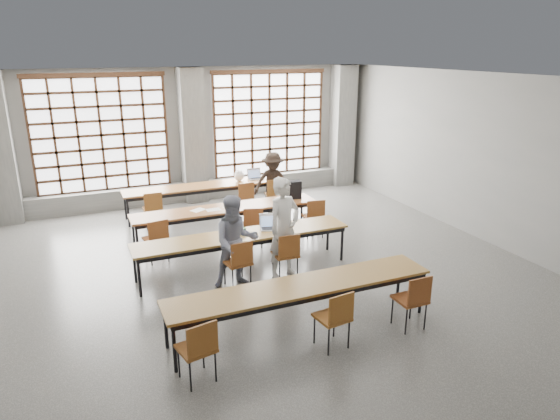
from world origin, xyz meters
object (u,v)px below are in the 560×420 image
(chair_near_mid, at_px, (336,314))
(student_female, at_px, (236,242))
(desk_row_c, at_px, (243,237))
(chair_mid_right, at_px, (314,214))
(desk_row_b, at_px, (226,210))
(chair_front_right, at_px, (287,251))
(chair_mid_centre, at_px, (253,223))
(plastic_bag, at_px, (239,175))
(chair_near_left, at_px, (199,345))
(phone, at_px, (254,234))
(backpack, at_px, (294,190))
(chair_near_right, at_px, (414,296))
(laptop_front, at_px, (269,225))
(laptop_back, at_px, (255,176))
(mouse, at_px, (291,227))
(chair_front_left, at_px, (239,259))
(chair_mid_left, at_px, (157,236))
(desk_row_d, at_px, (302,289))
(desk_row_a, at_px, (206,188))
(student_male, at_px, (284,228))
(student_back, at_px, (273,182))
(chair_back_right, at_px, (274,192))
(chair_back_mid, at_px, (245,195))
(green_box, at_px, (239,231))
(chair_back_left, at_px, (153,206))
(red_pouch, at_px, (196,345))

(chair_near_mid, xyz_separation_m, student_female, (-0.63, 2.39, 0.28))
(desk_row_c, relative_size, chair_mid_right, 4.55)
(desk_row_b, height_order, chair_front_right, chair_front_right)
(chair_mid_centre, bearing_deg, plastic_bag, 77.37)
(chair_near_left, bearing_deg, desk_row_c, 61.47)
(chair_front_right, relative_size, phone, 6.77)
(chair_mid_centre, xyz_separation_m, chair_near_left, (-2.14, -3.92, 0.00))
(student_female, height_order, backpack, student_female)
(chair_near_right, bearing_deg, laptop_front, 109.36)
(chair_mid_right, relative_size, laptop_back, 2.43)
(mouse, bearing_deg, desk_row_c, 178.79)
(desk_row_b, bearing_deg, student_female, -102.92)
(chair_mid_centre, bearing_deg, chair_front_left, -117.46)
(chair_mid_left, bearing_deg, chair_mid_right, -0.00)
(plastic_bag, bearing_deg, desk_row_b, -115.85)
(desk_row_d, xyz_separation_m, chair_front_left, (-0.41, 1.63, -0.13))
(desk_row_a, relative_size, desk_row_d, 1.00)
(laptop_back, relative_size, backpack, 0.91)
(chair_near_left, relative_size, chair_near_mid, 1.00)
(desk_row_b, bearing_deg, student_male, -79.37)
(chair_front_right, bearing_deg, phone, 128.26)
(chair_near_mid, height_order, student_back, student_back)
(backpack, bearing_deg, chair_back_right, 96.68)
(chair_front_right, xyz_separation_m, phone, (-0.42, 0.53, 0.20))
(student_female, bearing_deg, desk_row_c, 65.84)
(plastic_bag, bearing_deg, chair_back_mid, -98.12)
(chair_back_mid, xyz_separation_m, green_box, (-1.11, -2.89, 0.24))
(desk_row_c, xyz_separation_m, chair_near_right, (1.62, -2.89, -0.13))
(green_box, bearing_deg, chair_near_right, -60.66)
(chair_front_left, distance_m, student_back, 4.30)
(chair_back_right, relative_size, chair_mid_centre, 1.00)
(desk_row_a, bearing_deg, chair_front_left, -97.40)
(chair_back_mid, height_order, phone, chair_back_mid)
(chair_front_left, distance_m, laptop_back, 4.74)
(desk_row_b, height_order, chair_back_mid, chair_back_mid)
(desk_row_c, distance_m, chair_near_right, 3.31)
(chair_back_mid, height_order, green_box, chair_back_mid)
(plastic_bag, bearing_deg, desk_row_d, -100.01)
(chair_back_left, height_order, laptop_front, laptop_front)
(chair_near_mid, height_order, red_pouch, chair_near_mid)
(chair_near_right, bearing_deg, chair_front_left, 130.20)
(chair_mid_left, bearing_deg, desk_row_a, 57.27)
(student_back, relative_size, backpack, 3.78)
(chair_front_left, relative_size, student_male, 0.48)
(chair_near_left, bearing_deg, chair_mid_centre, 61.34)
(chair_back_mid, bearing_deg, desk_row_c, -109.68)
(chair_near_right, relative_size, student_back, 0.58)
(chair_front_right, height_order, laptop_back, laptop_back)
(desk_row_a, distance_m, chair_near_mid, 6.48)
(laptop_back, xyz_separation_m, phone, (-1.43, -3.80, -0.05))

